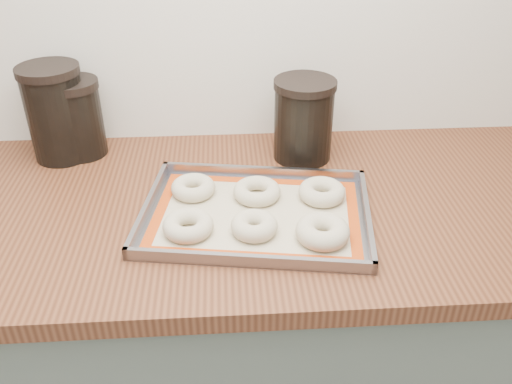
{
  "coord_description": "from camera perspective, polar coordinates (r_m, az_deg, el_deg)",
  "views": [
    {
      "loc": [
        0.11,
        0.7,
        1.54
      ],
      "look_at": [
        0.17,
        1.61,
        0.96
      ],
      "focal_mm": 38.0,
      "sensor_mm": 36.0,
      "label": 1
    }
  ],
  "objects": [
    {
      "name": "bagel_back_mid",
      "position": [
        1.16,
        0.1,
        0.07
      ],
      "size": [
        0.1,
        0.1,
        0.03
      ],
      "primitive_type": "torus",
      "rotation": [
        0.0,
        0.0,
        0.03
      ],
      "color": "beige",
      "rests_on": "baking_mat"
    },
    {
      "name": "bagel_front_right",
      "position": [
        1.04,
        7.02,
        -4.14
      ],
      "size": [
        0.13,
        0.13,
        0.04
      ],
      "primitive_type": "torus",
      "rotation": [
        0.0,
        0.0,
        -0.29
      ],
      "color": "beige",
      "rests_on": "baking_mat"
    },
    {
      "name": "canister_left",
      "position": [
        1.38,
        -20.29,
        7.86
      ],
      "size": [
        0.14,
        0.14,
        0.23
      ],
      "color": "black",
      "rests_on": "countertop"
    },
    {
      "name": "cabinet",
      "position": [
        1.48,
        -6.9,
        -16.52
      ],
      "size": [
        3.0,
        0.65,
        0.86
      ],
      "primitive_type": "cube",
      "color": "#596357",
      "rests_on": "floor"
    },
    {
      "name": "bagel_back_left",
      "position": [
        1.18,
        -6.64,
        0.46
      ],
      "size": [
        0.12,
        0.12,
        0.03
      ],
      "primitive_type": "torus",
      "rotation": [
        0.0,
        0.0,
        -0.36
      ],
      "color": "beige",
      "rests_on": "baking_mat"
    },
    {
      "name": "canister_mid",
      "position": [
        1.38,
        -18.26,
        7.42
      ],
      "size": [
        0.12,
        0.12,
        0.19
      ],
      "color": "black",
      "rests_on": "countertop"
    },
    {
      "name": "baking_tray",
      "position": [
        1.11,
        -0.0,
        -2.31
      ],
      "size": [
        0.51,
        0.4,
        0.03
      ],
      "rotation": [
        0.0,
        0.0,
        -0.15
      ],
      "color": "gray",
      "rests_on": "countertop"
    },
    {
      "name": "canister_right",
      "position": [
        1.3,
        5.02,
        7.6
      ],
      "size": [
        0.15,
        0.15,
        0.2
      ],
      "color": "black",
      "rests_on": "countertop"
    },
    {
      "name": "bagel_front_mid",
      "position": [
        1.05,
        -0.19,
        -3.57
      ],
      "size": [
        0.12,
        0.12,
        0.04
      ],
      "primitive_type": "torus",
      "rotation": [
        0.0,
        0.0,
        -0.41
      ],
      "color": "beige",
      "rests_on": "baking_mat"
    },
    {
      "name": "countertop",
      "position": [
        1.18,
        -8.3,
        -1.96
      ],
      "size": [
        3.06,
        0.68,
        0.04
      ],
      "primitive_type": "cube",
      "color": "brown",
      "rests_on": "cabinet"
    },
    {
      "name": "bagel_front_left",
      "position": [
        1.06,
        -7.16,
        -3.52
      ],
      "size": [
        0.11,
        0.11,
        0.03
      ],
      "primitive_type": "torus",
      "rotation": [
        0.0,
        0.0,
        0.06
      ],
      "color": "beige",
      "rests_on": "baking_mat"
    },
    {
      "name": "baking_mat",
      "position": [
        1.11,
        -0.0,
        -2.4
      ],
      "size": [
        0.46,
        0.35,
        0.0
      ],
      "rotation": [
        0.0,
        0.0,
        -0.15
      ],
      "color": "#C6B793",
      "rests_on": "baking_tray"
    },
    {
      "name": "bagel_back_right",
      "position": [
        1.16,
        6.95,
        0.02
      ],
      "size": [
        0.11,
        0.11,
        0.03
      ],
      "primitive_type": "torus",
      "rotation": [
        0.0,
        0.0,
        -0.07
      ],
      "color": "beige",
      "rests_on": "baking_mat"
    }
  ]
}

